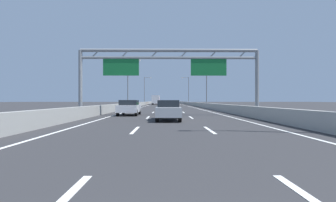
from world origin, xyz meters
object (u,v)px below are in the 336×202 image
at_px(streetlamp_right_far, 188,89).
at_px(box_truck, 156,100).
at_px(streetlamp_left_mid, 129,80).
at_px(black_car, 176,102).
at_px(streetlamp_right_mid, 205,80).
at_px(green_car, 167,103).
at_px(white_car, 129,107).
at_px(silver_car, 168,110).
at_px(streetlamp_left_far, 145,89).
at_px(sign_gantry, 168,65).

distance_m(streetlamp_right_far, box_truck, 12.41).
distance_m(streetlamp_left_mid, black_car, 40.73).
relative_size(streetlamp_right_mid, black_car, 2.29).
height_order(streetlamp_right_far, green_car, streetlamp_right_far).
bearing_deg(black_car, white_car, -96.40).
bearing_deg(streetlamp_right_far, silver_car, -96.15).
bearing_deg(box_truck, streetlamp_left_mid, -96.43).
xyz_separation_m(streetlamp_right_mid, box_truck, (-11.02, 34.75, -3.73)).
bearing_deg(streetlamp_left_far, box_truck, -47.90).
bearing_deg(silver_car, white_car, 121.07).
xyz_separation_m(silver_car, black_car, (3.52, 70.41, -0.01)).
bearing_deg(white_car, black_car, 83.60).
relative_size(streetlamp_left_mid, black_car, 2.29).
bearing_deg(box_truck, green_car, -82.56).
bearing_deg(streetlamp_left_mid, box_truck, 83.57).
xyz_separation_m(sign_gantry, green_car, (0.11, 32.93, -4.11)).
bearing_deg(streetlamp_left_far, streetlamp_left_mid, -90.00).
xyz_separation_m(streetlamp_left_far, box_truck, (3.91, -4.33, -3.73)).
bearing_deg(sign_gantry, box_truck, 93.28).
relative_size(streetlamp_left_far, silver_car, 2.04).
bearing_deg(white_car, streetlamp_right_mid, 65.95).
xyz_separation_m(streetlamp_right_far, white_car, (-11.29, -64.38, -4.63)).
bearing_deg(white_car, streetlamp_left_far, 93.24).
bearing_deg(green_car, box_truck, 97.44).
bearing_deg(black_car, streetlamp_left_far, 179.48).
distance_m(streetlamp_left_far, green_car, 32.93).
height_order(streetlamp_left_far, box_truck, streetlamp_left_far).
height_order(streetlamp_left_mid, streetlamp_left_far, same).
bearing_deg(white_car, sign_gantry, -4.17).
height_order(sign_gantry, green_car, sign_gantry).
xyz_separation_m(streetlamp_left_mid, streetlamp_right_mid, (14.93, 0.00, 0.00)).
bearing_deg(black_car, silver_car, -92.86).
height_order(sign_gantry, white_car, sign_gantry).
bearing_deg(sign_gantry, streetlamp_left_mid, 106.09).
height_order(streetlamp_right_far, white_car, streetlamp_right_far).
bearing_deg(streetlamp_left_far, streetlamp_right_mid, -69.09).
bearing_deg(streetlamp_left_mid, green_car, 44.49).
xyz_separation_m(green_car, box_truck, (-3.58, 27.39, 0.93)).
bearing_deg(sign_gantry, streetlamp_right_mid, 73.54).
bearing_deg(sign_gantry, streetlamp_right_far, 83.34).
xyz_separation_m(streetlamp_left_far, white_car, (3.64, -64.38, -4.63)).
bearing_deg(black_car, streetlamp_right_far, 1.38).
relative_size(streetlamp_left_mid, streetlamp_right_mid, 1.00).
relative_size(sign_gantry, streetlamp_left_mid, 1.81).
distance_m(streetlamp_right_far, silver_car, 71.07).
relative_size(white_car, green_car, 0.95).
bearing_deg(box_truck, sign_gantry, -86.72).
height_order(sign_gantry, silver_car, sign_gantry).
bearing_deg(silver_car, black_car, 87.14).
bearing_deg(streetlamp_right_far, streetlamp_left_mid, -110.91).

